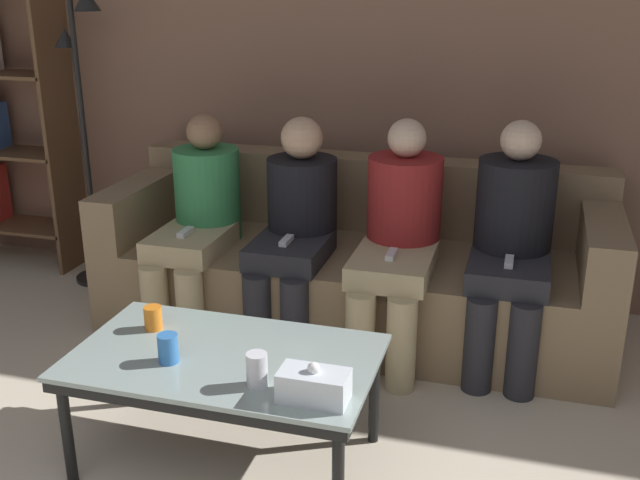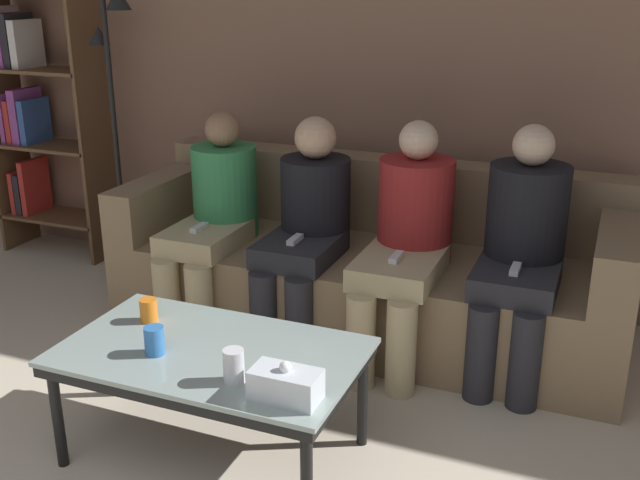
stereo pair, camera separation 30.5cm
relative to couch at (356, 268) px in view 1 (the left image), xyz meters
The scene contains 12 objects.
wall_back 1.13m from the couch, 90.00° to the left, with size 12.00×0.06×2.60m.
couch is the anchor object (origin of this frame).
coffee_table 1.29m from the couch, 97.87° to the right, with size 1.07×0.64×0.44m.
cup_near_left 1.45m from the couch, 89.57° to the right, with size 0.07×0.07×0.12m.
cup_near_right 1.43m from the couch, 103.93° to the right, with size 0.07×0.07×0.10m.
cup_far_center 1.28m from the couch, 113.90° to the right, with size 0.07×0.07×0.09m.
tissue_box 1.50m from the couch, 81.82° to the right, with size 0.22×0.12×0.13m.
standing_lamp 1.73m from the couch, behind, with size 0.31×0.26×1.64m.
seated_person_left_end 0.83m from the couch, 163.68° to the right, with size 0.33×0.68×1.07m.
seated_person_mid_left 0.43m from the couch, 140.49° to the right, with size 0.34×0.65×1.07m.
seated_person_mid_right 0.44m from the couch, 41.50° to the right, with size 0.35×0.73×1.09m.
seated_person_right_end 0.83m from the couch, 14.57° to the right, with size 0.35×0.64×1.11m.
Camera 1 is at (0.80, -0.34, 1.70)m, focal length 42.00 mm.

